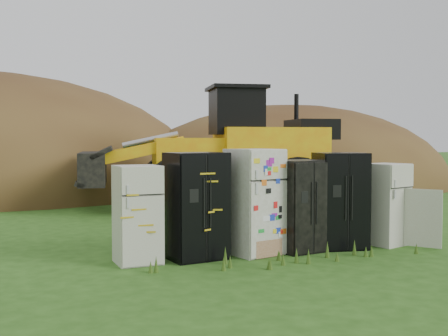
% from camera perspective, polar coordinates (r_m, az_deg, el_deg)
% --- Properties ---
extents(ground, '(120.00, 120.00, 0.00)m').
position_cam_1_polar(ground, '(10.23, 5.55, -8.51)').
color(ground, '#274F15').
rests_on(ground, ground).
extents(fridge_leftmost, '(0.75, 0.72, 1.60)m').
position_cam_1_polar(fridge_leftmost, '(9.31, -8.77, -4.67)').
color(fridge_leftmost, beige).
rests_on(fridge_leftmost, ground).
extents(fridge_black_side, '(1.05, 0.88, 1.81)m').
position_cam_1_polar(fridge_black_side, '(9.53, -2.83, -3.85)').
color(fridge_black_side, black).
rests_on(fridge_black_side, ground).
extents(fridge_sticker, '(1.01, 0.96, 1.86)m').
position_cam_1_polar(fridge_sticker, '(9.92, 3.11, -3.43)').
color(fridge_sticker, silver).
rests_on(fridge_sticker, ground).
extents(fridge_dark_mid, '(0.96, 0.84, 1.65)m').
position_cam_1_polar(fridge_dark_mid, '(10.25, 7.79, -3.82)').
color(fridge_dark_mid, black).
rests_on(fridge_dark_mid, ground).
extents(fridge_black_right, '(1.00, 0.88, 1.78)m').
position_cam_1_polar(fridge_black_right, '(10.67, 11.73, -3.25)').
color(fridge_black_right, black).
rests_on(fridge_black_right, ground).
extents(fridge_open_door, '(0.88, 0.84, 1.56)m').
position_cam_1_polar(fridge_open_door, '(11.24, 16.18, -3.55)').
color(fridge_open_door, beige).
rests_on(fridge_open_door, ground).
extents(wheel_loader, '(7.69, 4.06, 3.54)m').
position_cam_1_polar(wheel_loader, '(16.11, -1.85, 2.05)').
color(wheel_loader, '#DFBB0E').
rests_on(wheel_loader, ground).
extents(dirt_mound_right, '(14.19, 10.41, 6.89)m').
position_cam_1_polar(dirt_mound_right, '(23.59, 6.83, -1.98)').
color(dirt_mound_right, '#442715').
rests_on(dirt_mound_right, ground).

